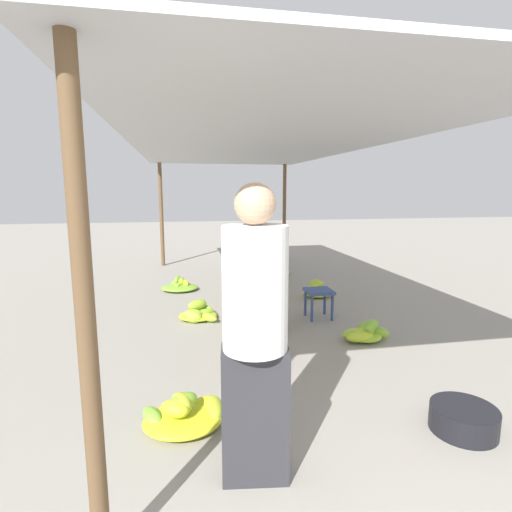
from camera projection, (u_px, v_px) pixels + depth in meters
canopy_post_front_left at (86, 327)px, 1.61m from camera, size 0.08×0.08×2.23m
canopy_post_back_left at (161, 215)px, 8.68m from camera, size 0.08×0.08×2.23m
canopy_post_back_right at (284, 214)px, 9.20m from camera, size 0.08×0.08×2.23m
canopy_tarp at (255, 144)px, 5.22m from camera, size 3.17×7.70×0.04m
vendor_foreground at (255, 333)px, 2.21m from camera, size 0.41×0.41×1.70m
stool at (319, 295)px, 5.19m from camera, size 0.34×0.34×0.38m
basin_black at (463, 419)px, 2.77m from camera, size 0.45×0.45×0.18m
banana_pile_left_0 at (186, 413)px, 2.86m from camera, size 0.61×0.57×0.25m
banana_pile_left_1 at (180, 286)px, 6.68m from camera, size 0.60×0.53×0.22m
banana_pile_left_2 at (198, 314)px, 5.14m from camera, size 0.51×0.49×0.26m
banana_pile_right_0 at (364, 333)px, 4.43m from camera, size 0.59×0.33×0.24m
banana_pile_right_1 at (316, 289)px, 6.22m from camera, size 0.45×0.40×0.28m
banana_pile_right_2 at (276, 270)px, 7.91m from camera, size 0.56×0.56×0.26m
crate_near at (242, 296)px, 5.89m from camera, size 0.42×0.42×0.23m
crate_mid at (260, 320)px, 4.80m from camera, size 0.46×0.46×0.22m
crate_far at (256, 353)px, 3.89m from camera, size 0.43×0.43×0.17m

